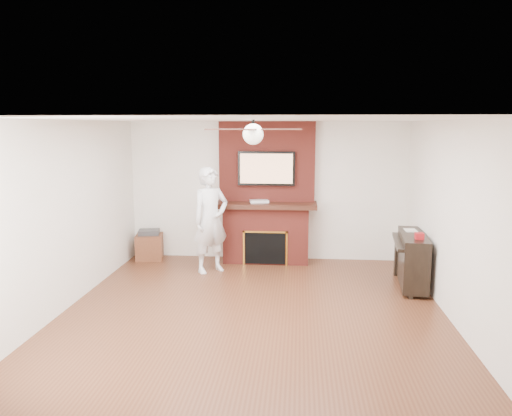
# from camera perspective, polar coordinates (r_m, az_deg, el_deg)

# --- Properties ---
(room_shell) EXTENTS (5.36, 5.86, 2.86)m
(room_shell) POSITION_cam_1_polar(r_m,az_deg,el_deg) (6.36, -0.32, -1.25)
(room_shell) COLOR #4C2716
(room_shell) RESTS_ON ground
(fireplace) EXTENTS (1.78, 0.64, 2.50)m
(fireplace) POSITION_cam_1_polar(r_m,az_deg,el_deg) (8.91, 1.20, 0.17)
(fireplace) COLOR maroon
(fireplace) RESTS_ON ground
(tv) EXTENTS (1.00, 0.08, 0.60)m
(tv) POSITION_cam_1_polar(r_m,az_deg,el_deg) (8.78, 1.20, 4.54)
(tv) COLOR black
(tv) RESTS_ON fireplace
(ceiling_fan) EXTENTS (1.21, 1.21, 0.31)m
(ceiling_fan) POSITION_cam_1_polar(r_m,az_deg,el_deg) (6.25, -0.33, 8.54)
(ceiling_fan) COLOR black
(ceiling_fan) RESTS_ON room_shell
(person) EXTENTS (0.77, 0.74, 1.76)m
(person) POSITION_cam_1_polar(r_m,az_deg,el_deg) (8.29, -5.21, -1.38)
(person) COLOR silver
(person) RESTS_ON ground
(side_table) EXTENTS (0.55, 0.55, 0.54)m
(side_table) POSITION_cam_1_polar(r_m,az_deg,el_deg) (9.38, -12.08, -4.21)
(side_table) COLOR #5A2D19
(side_table) RESTS_ON ground
(piano) EXTENTS (0.59, 1.28, 0.91)m
(piano) POSITION_cam_1_polar(r_m,az_deg,el_deg) (7.95, 17.42, -5.52)
(piano) COLOR black
(piano) RESTS_ON ground
(cable_box) EXTENTS (0.36, 0.26, 0.05)m
(cable_box) POSITION_cam_1_polar(r_m,az_deg,el_deg) (8.80, 0.37, 0.78)
(cable_box) COLOR silver
(cable_box) RESTS_ON fireplace
(candle_orange) EXTENTS (0.07, 0.07, 0.11)m
(candle_orange) POSITION_cam_1_polar(r_m,az_deg,el_deg) (8.89, 0.53, -6.06)
(candle_orange) COLOR #C28716
(candle_orange) RESTS_ON ground
(candle_green) EXTENTS (0.06, 0.06, 0.09)m
(candle_green) POSITION_cam_1_polar(r_m,az_deg,el_deg) (8.94, 1.21, -6.02)
(candle_green) COLOR #4F7F33
(candle_green) RESTS_ON ground
(candle_cream) EXTENTS (0.09, 0.09, 0.10)m
(candle_cream) POSITION_cam_1_polar(r_m,az_deg,el_deg) (8.87, 1.40, -6.14)
(candle_cream) COLOR #FAEFC7
(candle_cream) RESTS_ON ground
(candle_blue) EXTENTS (0.06, 0.06, 0.07)m
(candle_blue) POSITION_cam_1_polar(r_m,az_deg,el_deg) (8.94, 1.94, -6.09)
(candle_blue) COLOR #323A98
(candle_blue) RESTS_ON ground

